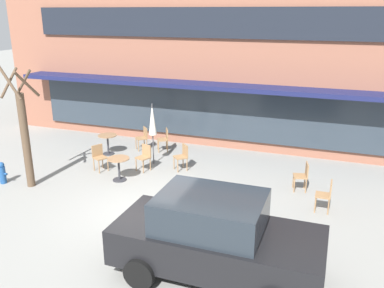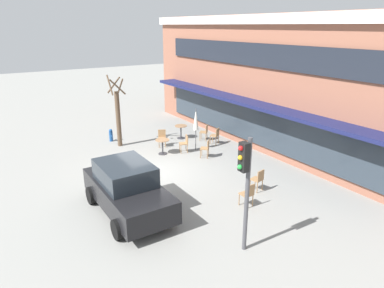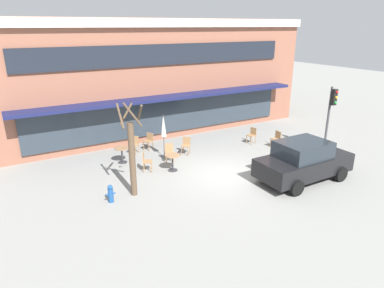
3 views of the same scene
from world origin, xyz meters
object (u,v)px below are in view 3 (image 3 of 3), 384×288
object	(u,v)px
cafe_chair_5	(252,134)
cafe_chair_4	(149,140)
cafe_chair_0	(169,151)
cafe_chair_2	(186,144)
cafe_table_near_wall	(173,160)
cafe_chair_3	(277,138)
parked_sedan	(303,161)
patio_umbrella_green_folded	(163,126)
cafe_chair_6	(134,143)
traffic_light_pole	(331,109)
fire_hydrant	(111,193)
street_tree	(132,154)
cafe_table_streetside	(122,153)
cafe_chair_1	(146,160)

from	to	relation	value
cafe_chair_5	cafe_chair_4	bearing A→B (deg)	160.28
cafe_chair_0	cafe_chair_2	bearing A→B (deg)	21.74
cafe_chair_4	cafe_chair_5	bearing A→B (deg)	-19.72
cafe_table_near_wall	cafe_chair_2	bearing A→B (deg)	44.92
cafe_chair_3	parked_sedan	distance (m)	4.22
patio_umbrella_green_folded	cafe_chair_3	bearing A→B (deg)	-15.82
cafe_chair_0	cafe_chair_4	xyz separation A→B (m)	(-0.18, 2.07, 0.00)
cafe_table_near_wall	parked_sedan	bearing A→B (deg)	-40.11
cafe_chair_6	traffic_light_pole	world-z (taller)	traffic_light_pole
cafe_chair_0	cafe_chair_5	xyz separation A→B (m)	(5.24, 0.13, 0.00)
cafe_chair_2	traffic_light_pole	xyz separation A→B (m)	(6.57, -3.33, 1.77)
fire_hydrant	cafe_chair_0	bearing A→B (deg)	34.64
cafe_table_near_wall	street_tree	distance (m)	2.97
patio_umbrella_green_folded	fire_hydrant	bearing A→B (deg)	-139.44
cafe_chair_2	street_tree	bearing A→B (deg)	-143.55
cafe_chair_0	cafe_chair_3	distance (m)	6.05
cafe_chair_4	street_tree	distance (m)	5.31
cafe_chair_6	traffic_light_pole	distance (m)	10.19
cafe_table_near_wall	cafe_chair_0	bearing A→B (deg)	71.19
patio_umbrella_green_folded	cafe_chair_2	world-z (taller)	patio_umbrella_green_folded
cafe_table_streetside	cafe_chair_3	bearing A→B (deg)	-14.22
cafe_table_near_wall	cafe_chair_2	world-z (taller)	cafe_chair_2
cafe_chair_3	parked_sedan	bearing A→B (deg)	-118.26
fire_hydrant	parked_sedan	bearing A→B (deg)	-15.83
cafe_table_streetside	cafe_chair_2	distance (m)	3.28
fire_hydrant	cafe_chair_5	bearing A→B (deg)	16.75
patio_umbrella_green_folded	cafe_chair_2	xyz separation A→B (m)	(1.17, -0.16, -1.10)
cafe_table_near_wall	street_tree	xyz separation A→B (m)	(-2.37, -1.34, 1.19)
cafe_chair_4	street_tree	size ratio (longest dim) A/B	0.24
cafe_table_near_wall	parked_sedan	world-z (taller)	parked_sedan
cafe_table_near_wall	patio_umbrella_green_folded	distance (m)	2.09
cafe_chair_1	traffic_light_pole	distance (m)	9.66
cafe_chair_6	fire_hydrant	distance (m)	5.25
cafe_table_streetside	traffic_light_pole	xyz separation A→B (m)	(9.81, -3.83, 1.78)
street_tree	cafe_chair_3	bearing A→B (deg)	9.06
cafe_table_near_wall	cafe_chair_3	size ratio (longest dim) A/B	0.85
parked_sedan	fire_hydrant	distance (m)	8.01
cafe_chair_3	fire_hydrant	xyz separation A→B (m)	(-9.68, -1.52, -0.17)
cafe_chair_4	cafe_chair_6	bearing A→B (deg)	-172.10
cafe_chair_2	cafe_chair_5	xyz separation A→B (m)	(4.04, -0.35, 0.00)
patio_umbrella_green_folded	parked_sedan	size ratio (longest dim) A/B	0.52
cafe_chair_0	street_tree	world-z (taller)	street_tree
cafe_table_near_wall	cafe_chair_4	bearing A→B (deg)	86.49
cafe_chair_6	fire_hydrant	size ratio (longest dim) A/B	1.26
cafe_chair_4	patio_umbrella_green_folded	bearing A→B (deg)	-81.83
cafe_table_streetside	patio_umbrella_green_folded	size ratio (longest dim) A/B	0.35
fire_hydrant	street_tree	bearing A→B (deg)	7.85
cafe_chair_1	cafe_chair_4	size ratio (longest dim) A/B	1.00
cafe_table_near_wall	fire_hydrant	xyz separation A→B (m)	(-3.34, -1.48, -0.16)
fire_hydrant	cafe_chair_4	bearing A→B (deg)	52.66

